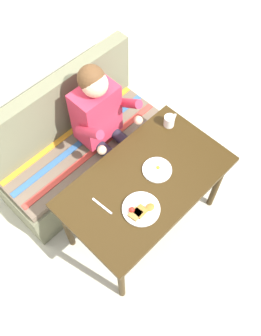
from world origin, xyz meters
name	(u,v)px	position (x,y,z in m)	size (l,w,h in m)	color
ground_plane	(143,222)	(0.00, 0.00, 0.00)	(8.00, 8.00, 0.00)	beige
back_wall	(13,25)	(0.00, 1.27, 1.30)	(4.40, 0.10, 2.60)	silver
table	(146,186)	(0.00, 0.00, 0.65)	(1.20, 0.70, 0.73)	#34240D
couch	(79,148)	(0.00, 0.76, 0.33)	(1.44, 0.56, 1.00)	#67684D
person	(103,120)	(0.15, 0.59, 0.74)	(0.45, 0.61, 1.21)	#C12B44
plate_breakfast	(141,210)	(-0.19, -0.13, 0.74)	(0.25, 0.25, 0.05)	white
plate_eggs	(157,170)	(0.11, 0.00, 0.74)	(0.21, 0.21, 0.04)	white
coffee_mug	(169,121)	(0.47, 0.21, 0.78)	(0.12, 0.08, 0.09)	white
fork	(102,206)	(-0.35, 0.07, 0.73)	(0.01, 0.17, 0.01)	silver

